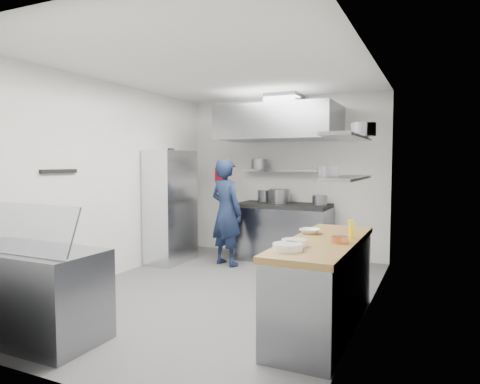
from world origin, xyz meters
The scene contains 35 objects.
floor centered at (0.00, 0.00, 0.00)m, with size 5.00×5.00×0.00m, color #48484A.
ceiling centered at (0.00, 0.00, 2.80)m, with size 5.00×5.00×0.00m, color silver.
wall_back centered at (0.00, 2.50, 1.40)m, with size 3.60×0.02×2.80m, color white.
wall_front centered at (0.00, -2.50, 1.40)m, with size 3.60×0.02×2.80m, color white.
wall_left centered at (-1.80, 0.00, 1.40)m, with size 5.00×0.02×2.80m, color white.
wall_right centered at (1.80, 0.00, 1.40)m, with size 5.00×0.02×2.80m, color white.
gas_range centered at (0.10, 2.10, 0.45)m, with size 1.60×0.80×0.90m, color gray.
cooktop centered at (0.10, 2.10, 0.93)m, with size 1.57×0.78×0.06m, color black.
stock_pot_left centered at (-0.35, 2.39, 1.06)m, with size 0.25×0.25×0.20m, color slate.
stock_pot_mid centered at (0.01, 2.17, 1.08)m, with size 0.36×0.36×0.24m, color slate.
stock_pot_right centered at (0.72, 2.16, 1.04)m, with size 0.24×0.24×0.16m, color slate.
over_range_shelf centered at (0.10, 2.34, 1.52)m, with size 1.60×0.30×0.04m, color gray.
shelf_pot_a centered at (-0.38, 2.20, 1.63)m, with size 0.27×0.27×0.18m, color slate.
extractor_hood centered at (0.10, 1.93, 2.30)m, with size 1.90×1.15×0.55m, color gray.
hood_duct centered at (0.10, 2.15, 2.68)m, with size 0.55×0.55×0.24m, color slate.
red_firebox centered at (-1.25, 2.44, 1.42)m, with size 0.22×0.10×0.26m, color red.
chef centered at (-0.60, 1.36, 0.86)m, with size 0.63×0.41×1.72m, color #121C37.
wire_rack centered at (-1.53, 1.16, 0.93)m, with size 0.50×0.90×1.85m, color silver.
rack_bin_a centered at (-1.53, 1.01, 0.80)m, with size 0.16×0.20×0.18m, color white.
rack_bin_b centered at (-1.53, 1.30, 1.30)m, with size 0.14×0.18×0.16m, color yellow.
rack_jar centered at (-1.48, 1.11, 1.80)m, with size 0.11×0.11×0.18m, color black.
knife_strip centered at (-1.78, -0.90, 1.55)m, with size 0.04×0.55×0.05m, color black.
prep_counter_base centered at (1.48, -0.60, 0.42)m, with size 0.62×2.00×0.84m, color gray.
prep_counter_top centered at (1.48, -0.60, 0.87)m, with size 0.65×2.04×0.06m, color olive.
plate_stack_a centered at (1.32, -1.26, 0.93)m, with size 0.26×0.26×0.06m, color white.
plate_stack_b centered at (1.31, -1.05, 0.93)m, with size 0.23×0.23×0.06m, color white.
copper_pan centered at (1.66, -0.72, 0.93)m, with size 0.16×0.16×0.06m, color #C96938.
squeeze_bottle centered at (1.71, -0.42, 0.99)m, with size 0.06×0.06×0.18m, color yellow.
mixing_bowl centered at (1.26, -0.33, 0.93)m, with size 0.21×0.21×0.05m, color white.
wall_shelf_lower centered at (1.64, -0.30, 1.50)m, with size 0.30×1.30×0.04m, color gray.
wall_shelf_upper centered at (1.64, -0.30, 1.92)m, with size 0.30×1.30×0.04m, color gray.
shelf_pot_c centered at (1.48, -0.46, 1.57)m, with size 0.22×0.22×0.10m, color slate.
shelf_pot_d centered at (1.74, -0.01, 2.01)m, with size 0.26×0.26×0.14m, color slate.
display_case centered at (-1.00, -2.00, 0.42)m, with size 1.50×0.70×0.85m, color gray.
display_glass centered at (-1.00, -2.12, 1.07)m, with size 1.47×0.02×0.45m, color silver.
Camera 1 is at (2.50, -4.75, 1.66)m, focal length 32.00 mm.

